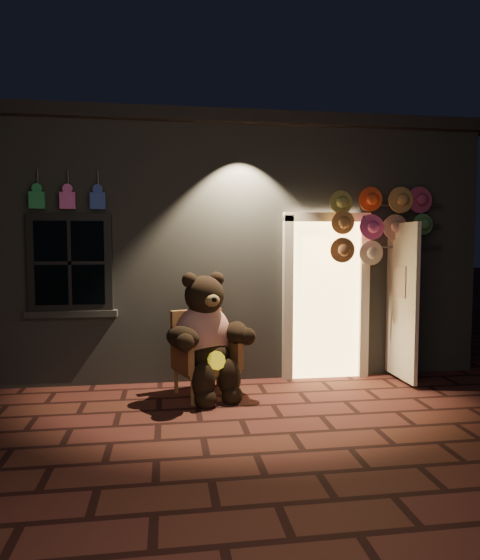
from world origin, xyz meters
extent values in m
plane|color=#552420|center=(0.00, 0.00, 0.00)|extent=(60.00, 60.00, 0.00)
cube|color=slate|center=(0.00, 4.00, 1.65)|extent=(7.00, 5.00, 3.30)
cube|color=black|center=(0.00, 4.00, 3.38)|extent=(7.30, 5.30, 0.16)
cube|color=black|center=(-1.90, 1.46, 1.55)|extent=(1.00, 0.10, 1.20)
cube|color=black|center=(-1.90, 1.43, 1.55)|extent=(0.82, 0.06, 1.02)
cube|color=slate|center=(-1.90, 1.46, 0.92)|extent=(1.10, 0.14, 0.08)
cube|color=#FFCF72|center=(1.35, 1.48, 1.05)|extent=(0.92, 0.10, 2.10)
cube|color=beige|center=(0.83, 1.44, 1.05)|extent=(0.12, 0.12, 2.20)
cube|color=beige|center=(1.87, 1.44, 1.05)|extent=(0.12, 0.12, 2.20)
cube|color=beige|center=(1.35, 1.44, 2.13)|extent=(1.16, 0.12, 0.12)
cube|color=beige|center=(2.25, 1.10, 1.05)|extent=(0.05, 0.80, 2.00)
cube|color=#2A9C55|center=(-2.25, 1.38, 2.30)|extent=(0.18, 0.07, 0.20)
cylinder|color=#59595E|center=(-2.25, 1.44, 2.55)|extent=(0.02, 0.02, 0.25)
cube|color=#ED61C1|center=(-1.90, 1.38, 2.30)|extent=(0.18, 0.07, 0.20)
cylinder|color=#59595E|center=(-1.90, 1.44, 2.55)|extent=(0.02, 0.02, 0.25)
cube|color=#314AAC|center=(-1.55, 1.38, 2.30)|extent=(0.18, 0.07, 0.20)
cylinder|color=#59595E|center=(-1.55, 1.44, 2.55)|extent=(0.02, 0.02, 0.25)
cube|color=#A77340|center=(-0.29, 0.87, 0.34)|extent=(0.81, 0.78, 0.09)
cube|color=#A77340|center=(-0.38, 1.13, 0.67)|extent=(0.63, 0.28, 0.65)
cube|color=#A77340|center=(-0.57, 0.75, 0.53)|extent=(0.25, 0.55, 0.37)
cube|color=#A77340|center=(0.01, 0.95, 0.53)|extent=(0.25, 0.55, 0.37)
cylinder|color=#A77340|center=(-0.46, 0.53, 0.15)|extent=(0.05, 0.05, 0.30)
cylinder|color=#A77340|center=(0.06, 0.71, 0.15)|extent=(0.05, 0.05, 0.30)
cylinder|color=#A77340|center=(-0.64, 1.02, 0.15)|extent=(0.05, 0.05, 0.30)
cylinder|color=#A77340|center=(-0.11, 1.20, 0.15)|extent=(0.05, 0.05, 0.30)
ellipsoid|color=red|center=(-0.32, 0.91, 0.72)|extent=(0.82, 0.74, 0.71)
ellipsoid|color=black|center=(-0.30, 0.84, 0.51)|extent=(0.68, 0.63, 0.34)
sphere|color=black|center=(-0.31, 0.87, 1.19)|extent=(0.58, 0.58, 0.46)
sphere|color=black|center=(-0.47, 0.84, 1.37)|extent=(0.18, 0.18, 0.18)
sphere|color=black|center=(-0.16, 0.95, 1.37)|extent=(0.18, 0.18, 0.18)
ellipsoid|color=olive|center=(-0.24, 0.67, 1.15)|extent=(0.21, 0.18, 0.14)
ellipsoid|color=black|center=(-0.57, 0.59, 0.75)|extent=(0.50, 0.53, 0.26)
ellipsoid|color=black|center=(0.07, 0.82, 0.75)|extent=(0.26, 0.47, 0.26)
ellipsoid|color=black|center=(-0.35, 0.50, 0.27)|extent=(0.26, 0.26, 0.44)
ellipsoid|color=black|center=(-0.05, 0.61, 0.27)|extent=(0.26, 0.26, 0.44)
sphere|color=black|center=(-0.33, 0.45, 0.09)|extent=(0.24, 0.24, 0.24)
sphere|color=black|center=(-0.03, 0.55, 0.09)|extent=(0.24, 0.24, 0.24)
cylinder|color=yellow|center=(-0.20, 0.56, 0.49)|extent=(0.24, 0.16, 0.21)
cylinder|color=#59595E|center=(2.63, 1.38, 1.24)|extent=(0.04, 0.04, 2.47)
cylinder|color=#59595E|center=(2.36, 1.36, 2.29)|extent=(1.10, 0.03, 0.03)
cylinder|color=#59595E|center=(2.36, 1.36, 2.02)|extent=(1.10, 0.03, 0.03)
cylinder|color=#59595E|center=(2.36, 1.36, 1.74)|extent=(1.10, 0.03, 0.03)
cylinder|color=#9D9849|center=(1.50, 1.30, 2.34)|extent=(0.31, 0.11, 0.31)
cylinder|color=#FF4C22|center=(1.87, 1.27, 2.34)|extent=(0.31, 0.11, 0.31)
cylinder|color=#BE874A|center=(2.23, 1.24, 2.34)|extent=(0.31, 0.11, 0.31)
cylinder|color=#B13564|center=(2.60, 1.30, 2.34)|extent=(0.31, 0.11, 0.31)
cylinder|color=#BE8148|center=(1.50, 1.27, 2.02)|extent=(0.31, 0.11, 0.31)
cylinder|color=#EE51A4|center=(1.87, 1.24, 2.02)|extent=(0.31, 0.11, 0.31)
cylinder|color=tan|center=(2.23, 1.30, 2.02)|extent=(0.31, 0.11, 0.31)
cylinder|color=#4C854D|center=(2.60, 1.27, 2.02)|extent=(0.31, 0.11, 0.31)
cylinder|color=#9E6437|center=(1.50, 1.24, 1.70)|extent=(0.31, 0.11, 0.31)
cylinder|color=beige|center=(1.87, 1.30, 1.70)|extent=(0.31, 0.11, 0.31)
camera|label=1|loc=(-0.73, -4.88, 1.78)|focal=32.00mm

